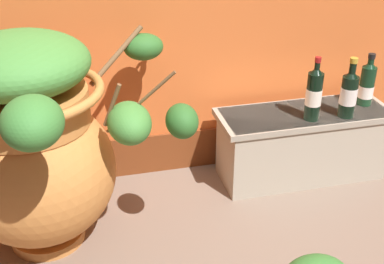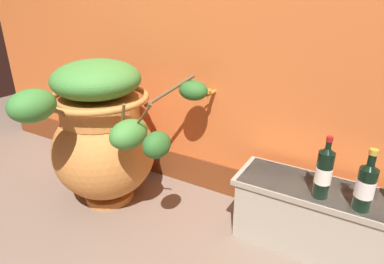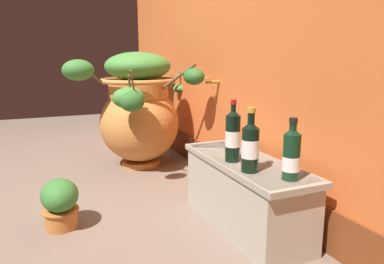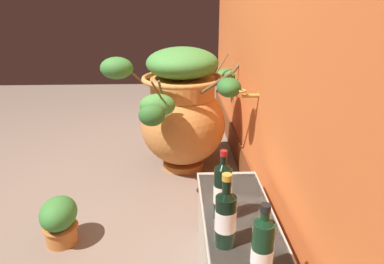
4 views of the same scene
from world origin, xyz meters
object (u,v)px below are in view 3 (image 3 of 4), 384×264
wine_bottle_right (292,153)px  potted_shrub (60,202)px  wine_bottle_left (250,145)px  wine_bottle_middle (233,135)px  terracotta_urn (139,109)px

wine_bottle_right → potted_shrub: bearing=-127.1°
wine_bottle_left → potted_shrub: bearing=-123.2°
wine_bottle_left → potted_shrub: wine_bottle_left is taller
wine_bottle_right → wine_bottle_middle: bearing=-164.6°
terracotta_urn → wine_bottle_left: bearing=5.4°
wine_bottle_left → wine_bottle_right: bearing=32.7°
terracotta_urn → potted_shrub: 1.19m
wine_bottle_left → potted_shrub: (-0.53, -0.81, -0.35)m
terracotta_urn → wine_bottle_middle: size_ratio=3.60×
potted_shrub → wine_bottle_right: bearing=52.9°
wine_bottle_middle → wine_bottle_left: bearing=-3.2°
wine_bottle_left → wine_bottle_right: size_ratio=1.10×
potted_shrub → terracotta_urn: bearing=143.6°
terracotta_urn → potted_shrub: size_ratio=4.28×
wine_bottle_middle → wine_bottle_right: 0.36m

